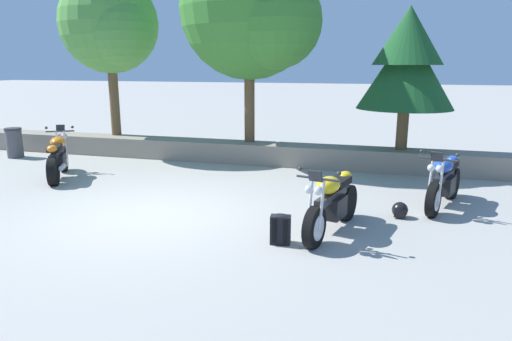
# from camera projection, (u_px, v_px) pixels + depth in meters

# --- Properties ---
(ground_plane) EXTENTS (120.00, 120.00, 0.00)m
(ground_plane) POSITION_uv_depth(u_px,v_px,m) (153.00, 215.00, 8.21)
(ground_plane) COLOR #A3A099
(stone_wall) EXTENTS (36.00, 0.80, 0.55)m
(stone_wall) POSITION_uv_depth(u_px,v_px,m) (237.00, 152.00, 12.64)
(stone_wall) COLOR gray
(stone_wall) RESTS_ON ground
(motorcycle_orange_near_left) EXTENTS (1.21, 1.86, 1.18)m
(motorcycle_orange_near_left) POSITION_uv_depth(u_px,v_px,m) (58.00, 158.00, 10.80)
(motorcycle_orange_near_left) COLOR black
(motorcycle_orange_near_left) RESTS_ON ground
(motorcycle_yellow_centre) EXTENTS (0.81, 2.04, 1.18)m
(motorcycle_yellow_centre) POSITION_uv_depth(u_px,v_px,m) (331.00, 204.00, 7.23)
(motorcycle_yellow_centre) COLOR black
(motorcycle_yellow_centre) RESTS_ON ground
(motorcycle_blue_far_right) EXTENTS (0.94, 2.00, 1.18)m
(motorcycle_blue_far_right) POSITION_uv_depth(u_px,v_px,m) (444.00, 182.00, 8.55)
(motorcycle_blue_far_right) COLOR black
(motorcycle_blue_far_right) RESTS_ON ground
(rider_backpack) EXTENTS (0.32, 0.29, 0.47)m
(rider_backpack) POSITION_uv_depth(u_px,v_px,m) (281.00, 228.00, 6.83)
(rider_backpack) COLOR black
(rider_backpack) RESTS_ON ground
(rider_helmet) EXTENTS (0.28, 0.28, 0.28)m
(rider_helmet) POSITION_uv_depth(u_px,v_px,m) (400.00, 210.00, 8.02)
(rider_helmet) COLOR black
(rider_helmet) RESTS_ON ground
(leafy_tree_far_left) EXTENTS (2.96, 2.82, 4.64)m
(leafy_tree_far_left) POSITION_uv_depth(u_px,v_px,m) (112.00, 26.00, 13.06)
(leafy_tree_far_left) COLOR brown
(leafy_tree_far_left) RESTS_ON stone_wall
(leafy_tree_mid_left) EXTENTS (3.84, 3.65, 5.33)m
(leafy_tree_mid_left) POSITION_uv_depth(u_px,v_px,m) (254.00, 12.00, 11.77)
(leafy_tree_mid_left) COLOR brown
(leafy_tree_mid_left) RESTS_ON stone_wall
(pine_tree_mid_right) EXTENTS (2.33, 2.33, 3.46)m
(pine_tree_mid_right) POSITION_uv_depth(u_px,v_px,m) (407.00, 60.00, 11.02)
(pine_tree_mid_right) COLOR brown
(pine_tree_mid_right) RESTS_ON stone_wall
(trash_bin) EXTENTS (0.46, 0.46, 0.86)m
(trash_bin) POSITION_uv_depth(u_px,v_px,m) (14.00, 143.00, 13.18)
(trash_bin) COLOR #4C4C51
(trash_bin) RESTS_ON ground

